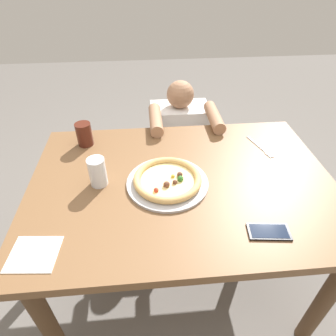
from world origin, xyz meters
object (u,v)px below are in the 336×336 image
(cell_phone, at_px, (269,232))
(pizza_near, at_px, (168,180))
(diner_seated, at_px, (179,150))
(water_cup_clear, at_px, (97,171))
(fork, at_px, (261,147))
(drink_cup_colored, at_px, (84,134))

(cell_phone, bearing_deg, pizza_near, 138.76)
(pizza_near, bearing_deg, diner_seated, 78.73)
(cell_phone, bearing_deg, diner_seated, 100.68)
(pizza_near, bearing_deg, water_cup_clear, 174.67)
(diner_seated, bearing_deg, fork, -54.91)
(cell_phone, xyz_separation_m, diner_seated, (-0.19, 1.03, -0.34))
(pizza_near, xyz_separation_m, diner_seated, (0.15, 0.73, -0.36))
(drink_cup_colored, height_order, cell_phone, drink_cup_colored)
(diner_seated, bearing_deg, pizza_near, -101.27)
(water_cup_clear, bearing_deg, fork, 14.53)
(water_cup_clear, xyz_separation_m, diner_seated, (0.44, 0.70, -0.40))
(drink_cup_colored, distance_m, cell_phone, 0.97)
(fork, bearing_deg, drink_cup_colored, 172.69)
(drink_cup_colored, relative_size, fork, 0.60)
(drink_cup_colored, xyz_separation_m, fork, (0.89, -0.11, -0.06))
(pizza_near, xyz_separation_m, fork, (0.49, 0.23, -0.02))
(pizza_near, distance_m, drink_cup_colored, 0.52)
(drink_cup_colored, xyz_separation_m, cell_phone, (0.73, -0.64, -0.05))
(water_cup_clear, distance_m, cell_phone, 0.71)
(water_cup_clear, xyz_separation_m, fork, (0.79, 0.20, -0.07))
(fork, relative_size, cell_phone, 1.26)
(diner_seated, bearing_deg, water_cup_clear, -121.95)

